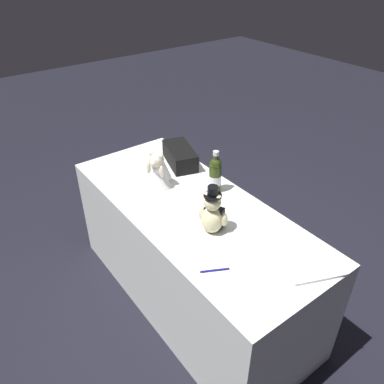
{
  "coord_description": "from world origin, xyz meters",
  "views": [
    {
      "loc": [
        -1.47,
        1.1,
        2.09
      ],
      "look_at": [
        0.0,
        0.0,
        0.86
      ],
      "focal_mm": 35.85,
      "sensor_mm": 36.0,
      "label": 1
    }
  ],
  "objects_px": {
    "gift_case_black": "(180,156)",
    "teddy_bear_groom": "(213,214)",
    "signing_pen": "(214,270)",
    "teddy_bear_bride": "(159,171)",
    "champagne_bottle": "(215,174)",
    "guestbook": "(310,264)"
  },
  "relations": [
    {
      "from": "teddy_bear_groom",
      "to": "signing_pen",
      "type": "relative_size",
      "value": 2.1
    },
    {
      "from": "champagne_bottle",
      "to": "gift_case_black",
      "type": "distance_m",
      "value": 0.41
    },
    {
      "from": "teddy_bear_bride",
      "to": "gift_case_black",
      "type": "relative_size",
      "value": 0.66
    },
    {
      "from": "teddy_bear_bride",
      "to": "guestbook",
      "type": "bearing_deg",
      "value": -169.47
    },
    {
      "from": "teddy_bear_bride",
      "to": "gift_case_black",
      "type": "distance_m",
      "value": 0.31
    },
    {
      "from": "gift_case_black",
      "to": "guestbook",
      "type": "height_order",
      "value": "gift_case_black"
    },
    {
      "from": "teddy_bear_bride",
      "to": "gift_case_black",
      "type": "xyz_separation_m",
      "value": [
        0.15,
        -0.27,
        -0.04
      ]
    },
    {
      "from": "guestbook",
      "to": "gift_case_black",
      "type": "bearing_deg",
      "value": 19.31
    },
    {
      "from": "signing_pen",
      "to": "guestbook",
      "type": "relative_size",
      "value": 0.5
    },
    {
      "from": "teddy_bear_groom",
      "to": "teddy_bear_bride",
      "type": "xyz_separation_m",
      "value": [
        0.55,
        -0.01,
        -0.0
      ]
    },
    {
      "from": "teddy_bear_groom",
      "to": "guestbook",
      "type": "xyz_separation_m",
      "value": [
        -0.49,
        -0.21,
        -0.1
      ]
    },
    {
      "from": "teddy_bear_groom",
      "to": "gift_case_black",
      "type": "distance_m",
      "value": 0.76
    },
    {
      "from": "champagne_bottle",
      "to": "gift_case_black",
      "type": "bearing_deg",
      "value": -3.5
    },
    {
      "from": "signing_pen",
      "to": "gift_case_black",
      "type": "bearing_deg",
      "value": -26.55
    },
    {
      "from": "guestbook",
      "to": "teddy_bear_bride",
      "type": "bearing_deg",
      "value": 33.31
    },
    {
      "from": "gift_case_black",
      "to": "guestbook",
      "type": "bearing_deg",
      "value": 176.54
    },
    {
      "from": "signing_pen",
      "to": "champagne_bottle",
      "type": "bearing_deg",
      "value": -39.85
    },
    {
      "from": "teddy_bear_bride",
      "to": "signing_pen",
      "type": "xyz_separation_m",
      "value": [
        -0.8,
        0.21,
        -0.1
      ]
    },
    {
      "from": "gift_case_black",
      "to": "teddy_bear_groom",
      "type": "bearing_deg",
      "value": 158.1
    },
    {
      "from": "champagne_bottle",
      "to": "signing_pen",
      "type": "height_order",
      "value": "champagne_bottle"
    },
    {
      "from": "teddy_bear_bride",
      "to": "champagne_bottle",
      "type": "bearing_deg",
      "value": -137.36
    },
    {
      "from": "signing_pen",
      "to": "teddy_bear_groom",
      "type": "bearing_deg",
      "value": -37.92
    }
  ]
}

